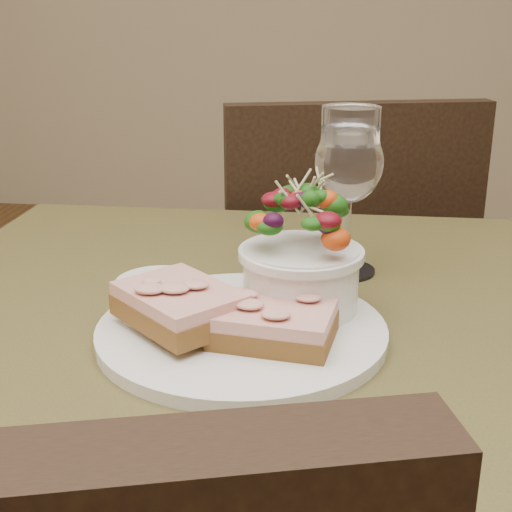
# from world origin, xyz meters

# --- Properties ---
(cafe_table) EXTENTS (0.80, 0.80, 0.75)m
(cafe_table) POSITION_xyz_m (0.00, 0.00, 0.65)
(cafe_table) COLOR #443C1D
(cafe_table) RESTS_ON ground
(chair_far) EXTENTS (0.51, 0.51, 0.90)m
(chair_far) POSITION_xyz_m (0.05, 0.66, 0.29)
(chair_far) COLOR black
(chair_far) RESTS_ON ground
(dinner_plate) EXTENTS (0.27, 0.27, 0.01)m
(dinner_plate) POSITION_xyz_m (-0.02, -0.03, 0.76)
(dinner_plate) COLOR white
(dinner_plate) RESTS_ON cafe_table
(sandwich_front) EXTENTS (0.11, 0.09, 0.03)m
(sandwich_front) POSITION_xyz_m (0.01, -0.05, 0.78)
(sandwich_front) COLOR #4D2B14
(sandwich_front) RESTS_ON dinner_plate
(sandwich_back) EXTENTS (0.14, 0.14, 0.03)m
(sandwich_back) POSITION_xyz_m (-0.08, -0.04, 0.79)
(sandwich_back) COLOR #4D2B14
(sandwich_back) RESTS_ON dinner_plate
(ramekin) EXTENTS (0.07, 0.07, 0.04)m
(ramekin) POSITION_xyz_m (-0.10, -0.01, 0.78)
(ramekin) COLOR silver
(ramekin) RESTS_ON dinner_plate
(salad_bowl) EXTENTS (0.11, 0.11, 0.13)m
(salad_bowl) POSITION_xyz_m (0.03, 0.02, 0.82)
(salad_bowl) COLOR white
(salad_bowl) RESTS_ON dinner_plate
(garnish) EXTENTS (0.05, 0.04, 0.02)m
(garnish) POSITION_xyz_m (-0.10, 0.05, 0.77)
(garnish) COLOR #0B3609
(garnish) RESTS_ON dinner_plate
(wine_glass) EXTENTS (0.08, 0.08, 0.18)m
(wine_glass) POSITION_xyz_m (0.07, 0.16, 0.87)
(wine_glass) COLOR white
(wine_glass) RESTS_ON cafe_table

